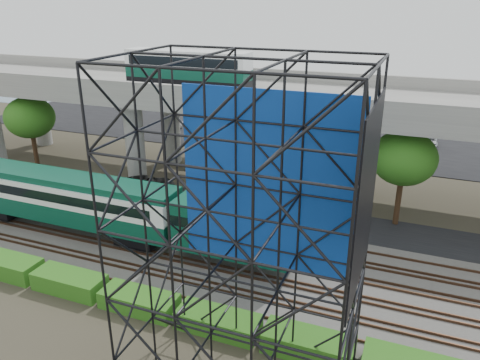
% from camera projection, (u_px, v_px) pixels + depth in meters
% --- Properties ---
extents(ground, '(140.00, 140.00, 0.00)m').
position_uv_depth(ground, '(163.00, 268.00, 31.33)').
color(ground, '#474233').
rests_on(ground, ground).
extents(ballast_bed, '(90.00, 12.00, 0.20)m').
position_uv_depth(ballast_bed, '(177.00, 253.00, 33.02)').
color(ballast_bed, slate).
rests_on(ballast_bed, ground).
extents(service_road, '(90.00, 5.00, 0.08)m').
position_uv_depth(service_road, '(224.00, 207.00, 40.40)').
color(service_road, black).
rests_on(service_road, ground).
extents(parking_lot, '(90.00, 18.00, 0.08)m').
position_uv_depth(parking_lot, '(296.00, 136.00, 60.75)').
color(parking_lot, black).
rests_on(parking_lot, ground).
extents(harbor_water, '(140.00, 40.00, 0.03)m').
position_uv_depth(harbor_water, '(330.00, 103.00, 79.82)').
color(harbor_water, '#465C73').
rests_on(harbor_water, ground).
extents(rail_tracks, '(90.00, 9.52, 0.16)m').
position_uv_depth(rail_tracks, '(177.00, 250.00, 32.96)').
color(rail_tracks, '#472D1E').
rests_on(rail_tracks, ballast_bed).
extents(commuter_train, '(29.30, 3.06, 4.30)m').
position_uv_depth(commuter_train, '(87.00, 201.00, 34.53)').
color(commuter_train, black).
rests_on(commuter_train, rail_tracks).
extents(overpass, '(80.00, 12.00, 12.40)m').
position_uv_depth(overpass, '(243.00, 100.00, 42.33)').
color(overpass, '#9E9B93').
rests_on(overpass, ground).
extents(scaffold_tower, '(9.36, 6.36, 15.00)m').
position_uv_depth(scaffold_tower, '(243.00, 251.00, 18.65)').
color(scaffold_tower, black).
rests_on(scaffold_tower, ground).
extents(hedge_strip, '(34.60, 1.80, 1.20)m').
position_uv_depth(hedge_strip, '(139.00, 300.00, 27.05)').
color(hedge_strip, '#2A6316').
rests_on(hedge_strip, ground).
extents(trees, '(40.94, 16.94, 7.69)m').
position_uv_depth(trees, '(202.00, 124.00, 44.89)').
color(trees, '#382314').
rests_on(trees, ground).
extents(suv, '(5.79, 4.41, 1.46)m').
position_uv_depth(suv, '(146.00, 184.00, 43.15)').
color(suv, black).
rests_on(suv, service_road).
extents(parked_cars, '(34.03, 9.08, 1.30)m').
position_uv_depth(parked_cars, '(297.00, 133.00, 59.97)').
color(parked_cars, '#BCBCBC').
rests_on(parked_cars, parking_lot).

